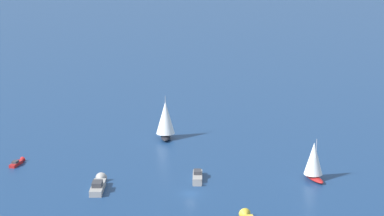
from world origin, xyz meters
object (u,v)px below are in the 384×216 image
at_px(sailboat_far_port, 165,120).
at_px(sailboat_outer_ring_b, 314,161).
at_px(motorboat_mid_cluster, 197,178).
at_px(motorboat_far_stbd, 99,185).
at_px(motorboat_offshore, 18,163).

relative_size(sailboat_far_port, sailboat_outer_ring_b, 1.17).
bearing_deg(motorboat_mid_cluster, motorboat_far_stbd, 145.95).
xyz_separation_m(sailboat_far_port, motorboat_offshore, (-40.42, 11.36, -5.00)).
bearing_deg(sailboat_far_port, sailboat_outer_ring_b, -88.96).
xyz_separation_m(motorboat_mid_cluster, sailboat_outer_ring_b, (19.03, -19.20, 3.98)).
bearing_deg(sailboat_far_port, motorboat_offshore, 164.30).
distance_m(motorboat_offshore, sailboat_outer_ring_b, 72.52).
distance_m(motorboat_offshore, motorboat_mid_cluster, 46.01).
relative_size(motorboat_far_stbd, motorboat_mid_cluster, 1.23).
bearing_deg(sailboat_far_port, motorboat_far_stbd, -156.64).
distance_m(sailboat_far_port, motorboat_mid_cluster, 34.47).
bearing_deg(sailboat_outer_ring_b, sailboat_far_port, 91.04).
xyz_separation_m(motorboat_far_stbd, motorboat_mid_cluster, (19.01, -12.85, -0.16)).
bearing_deg(sailboat_outer_ring_b, motorboat_offshore, 124.77).
relative_size(motorboat_far_stbd, motorboat_offshore, 1.66).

